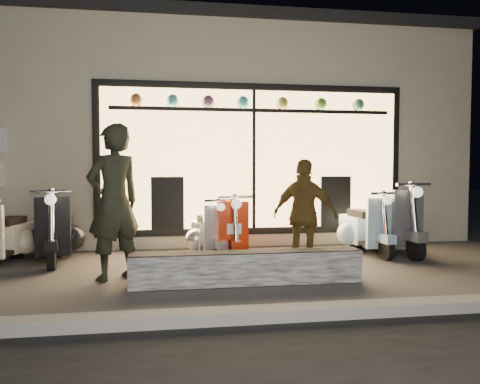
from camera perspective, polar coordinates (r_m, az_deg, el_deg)
The scene contains 12 objects.
ground at distance 6.33m, azimuth -2.28°, elevation -9.84°, with size 40.00×40.00×0.00m, color #383533.
kerb at distance 4.40m, azimuth 0.85°, elevation -14.81°, with size 40.00×0.25×0.12m, color slate.
shop_building at distance 11.16m, azimuth -5.28°, elevation 6.56°, with size 10.20×6.23×4.20m.
graffiti_barrier at distance 5.69m, azimuth 0.88°, elevation -9.24°, with size 2.79×0.28×0.40m, color black.
scooter_silver at distance 7.38m, azimuth -3.81°, elevation -5.12°, with size 0.54×1.28×0.91m.
scooter_red at distance 7.26m, azimuth -1.60°, elevation -5.05°, with size 0.47×1.36×0.97m.
scooter_black at distance 7.66m, azimuth -21.46°, elevation -4.60°, with size 0.59×1.48×1.05m.
scooter_cream at distance 7.80m, azimuth -26.38°, elevation -4.90°, with size 0.60×1.32×0.94m.
scooter_blue at distance 8.07m, azimuth 14.78°, elevation -4.29°, with size 0.51×1.39×0.99m.
scooter_grey at distance 8.23m, azimuth 17.53°, elevation -3.82°, with size 0.56×1.57×1.12m.
man at distance 6.06m, azimuth -15.13°, elevation -1.18°, with size 0.71×0.47×1.95m, color black.
woman at distance 6.45m, azimuth 7.91°, elevation -2.77°, with size 0.89×0.37×1.52m, color brown.
Camera 1 is at (-0.72, -6.13, 1.41)m, focal length 35.00 mm.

